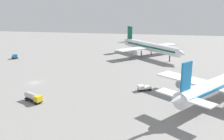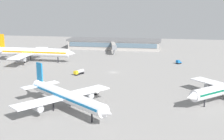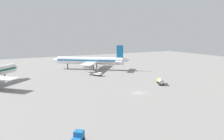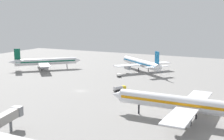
% 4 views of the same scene
% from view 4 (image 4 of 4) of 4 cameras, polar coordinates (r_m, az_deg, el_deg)
% --- Properties ---
extents(ground, '(288.00, 288.00, 0.00)m').
position_cam_4_polar(ground, '(147.46, -5.87, -3.88)').
color(ground, gray).
extents(airplane_at_gate, '(54.95, 43.95, 16.75)m').
position_cam_4_polar(airplane_at_gate, '(107.29, 13.38, -6.11)').
color(airplane_at_gate, white).
rests_on(airplane_at_gate, ground).
extents(airplane_taxiing, '(40.50, 35.13, 14.74)m').
position_cam_4_polar(airplane_taxiing, '(196.95, 5.48, 1.28)').
color(airplane_taxiing, white).
rests_on(airplane_taxiing, ground).
extents(airplane_distant, '(37.84, 36.66, 14.44)m').
position_cam_4_polar(airplane_distant, '(207.87, -12.31, 1.53)').
color(airplane_distant, white).
rests_on(airplane_distant, ground).
extents(pushback_tractor, '(3.78, 4.77, 1.90)m').
position_cam_4_polar(pushback_tractor, '(179.97, 1.28, -0.94)').
color(pushback_tractor, black).
rests_on(pushback_tractor, ground).
extents(fuel_truck, '(4.63, 6.46, 2.50)m').
position_cam_4_polar(fuel_truck, '(145.83, 1.45, -3.42)').
color(fuel_truck, black).
rests_on(fuel_truck, ground).
extents(jet_bridge, '(7.58, 22.45, 6.74)m').
position_cam_4_polar(jet_bridge, '(96.49, -20.10, -8.91)').
color(jet_bridge, '#9E9993').
rests_on(jet_bridge, ground).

